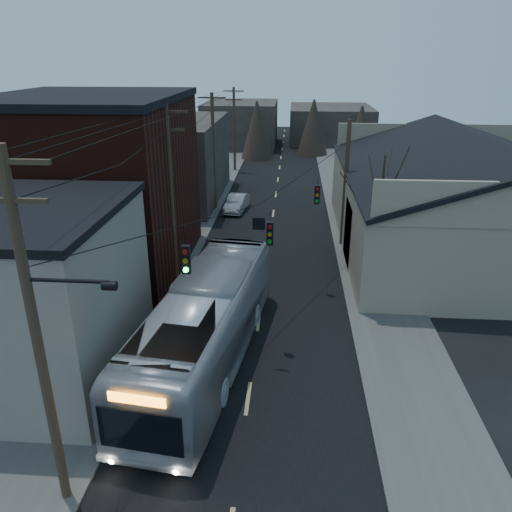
{
  "coord_description": "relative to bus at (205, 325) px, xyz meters",
  "views": [
    {
      "loc": [
        1.45,
        -7.65,
        12.33
      ],
      "look_at": [
        -0.22,
        15.21,
        3.0
      ],
      "focal_mm": 35.0,
      "sensor_mm": 36.0,
      "label": 1
    }
  ],
  "objects": [
    {
      "name": "building_far_left",
      "position": [
        -4.02,
        54.71,
        1.16
      ],
      "size": [
        10.0,
        12.0,
        6.0
      ],
      "primitive_type": "cube",
      "color": "#2D2824",
      "rests_on": "ground"
    },
    {
      "name": "building_far_right",
      "position": [
        8.98,
        59.71,
        0.66
      ],
      "size": [
        12.0,
        14.0,
        5.0
      ],
      "primitive_type": "cube",
      "color": "#2D2824",
      "rests_on": "ground"
    },
    {
      "name": "bus",
      "position": [
        0.0,
        0.0,
        0.0
      ],
      "size": [
        4.82,
        13.53,
        3.69
      ],
      "primitive_type": "imported",
      "rotation": [
        0.0,
        0.0,
        3.01
      ],
      "color": "#9FA3AA",
      "rests_on": "ground"
    },
    {
      "name": "warehouse",
      "position": [
        14.98,
        14.71,
        0.85
      ],
      "size": [
        16.16,
        20.6,
        7.73
      ],
      "color": "gray",
      "rests_on": "ground"
    },
    {
      "name": "building_brick",
      "position": [
        -8.02,
        9.71,
        3.16
      ],
      "size": [
        10.0,
        12.0,
        10.0
      ],
      "primitive_type": "cube",
      "color": "black",
      "rests_on": "ground"
    },
    {
      "name": "sidewalk_right",
      "position": [
        8.48,
        19.71,
        -1.78
      ],
      "size": [
        4.0,
        110.0,
        0.12
      ],
      "primitive_type": "cube",
      "color": "#474744",
      "rests_on": "ground"
    },
    {
      "name": "bare_tree",
      "position": [
        8.48,
        9.71,
        1.76
      ],
      "size": [
        0.4,
        0.4,
        7.2
      ],
      "primitive_type": "cone",
      "color": "black",
      "rests_on": "ground"
    },
    {
      "name": "sidewalk_left",
      "position": [
        -4.52,
        19.71,
        -1.78
      ],
      "size": [
        4.0,
        110.0,
        0.12
      ],
      "primitive_type": "cube",
      "color": "#474744",
      "rests_on": "ground"
    },
    {
      "name": "building_left_far",
      "position": [
        -7.52,
        25.71,
        1.66
      ],
      "size": [
        9.0,
        14.0,
        7.0
      ],
      "primitive_type": "cube",
      "color": "#2D2824",
      "rests_on": "ground"
    },
    {
      "name": "road_surface",
      "position": [
        1.98,
        19.71,
        -1.83
      ],
      "size": [
        9.0,
        110.0,
        0.02
      ],
      "primitive_type": "cube",
      "color": "black",
      "rests_on": "ground"
    },
    {
      "name": "building_clapboard",
      "position": [
        -7.02,
        -1.29,
        1.66
      ],
      "size": [
        8.0,
        8.0,
        7.0
      ],
      "primitive_type": "cube",
      "color": "gray",
      "rests_on": "ground"
    },
    {
      "name": "parked_car",
      "position": [
        -1.13,
        22.24,
        -1.17
      ],
      "size": [
        1.93,
        4.26,
        1.36
      ],
      "primitive_type": "imported",
      "rotation": [
        0.0,
        0.0,
        -0.12
      ],
      "color": "#9FA2A6",
      "rests_on": "ground"
    },
    {
      "name": "utility_lines",
      "position": [
        -1.13,
        13.86,
        3.11
      ],
      "size": [
        11.24,
        45.28,
        10.5
      ],
      "color": "#382B1E",
      "rests_on": "ground"
    }
  ]
}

